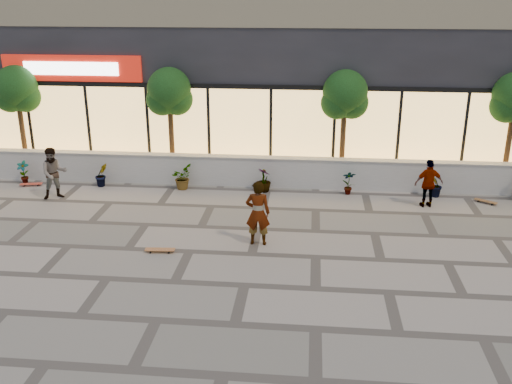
# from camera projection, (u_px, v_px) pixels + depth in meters

# --- Properties ---
(ground) EXTENTS (80.00, 80.00, 0.00)m
(ground) POSITION_uv_depth(u_px,v_px,m) (244.00, 285.00, 13.10)
(ground) COLOR #A89D92
(ground) RESTS_ON ground
(planter_wall) EXTENTS (22.00, 0.42, 1.04)m
(planter_wall) POSITION_uv_depth(u_px,v_px,m) (268.00, 172.00, 19.48)
(planter_wall) COLOR silver
(planter_wall) RESTS_ON ground
(retail_building) EXTENTS (24.00, 9.17, 8.50)m
(retail_building) POSITION_uv_depth(u_px,v_px,m) (279.00, 45.00, 23.36)
(retail_building) COLOR #242328
(retail_building) RESTS_ON ground
(shrub_a) EXTENTS (0.43, 0.29, 0.81)m
(shrub_a) POSITION_uv_depth(u_px,v_px,m) (23.00, 172.00, 19.79)
(shrub_a) COLOR #183410
(shrub_a) RESTS_ON ground
(shrub_b) EXTENTS (0.57, 0.57, 0.81)m
(shrub_b) POSITION_uv_depth(u_px,v_px,m) (102.00, 175.00, 19.53)
(shrub_b) COLOR #183410
(shrub_b) RESTS_ON ground
(shrub_c) EXTENTS (0.68, 0.77, 0.81)m
(shrub_c) POSITION_uv_depth(u_px,v_px,m) (182.00, 177.00, 19.27)
(shrub_c) COLOR #183410
(shrub_c) RESTS_ON ground
(shrub_d) EXTENTS (0.64, 0.64, 0.81)m
(shrub_d) POSITION_uv_depth(u_px,v_px,m) (264.00, 180.00, 19.01)
(shrub_d) COLOR #183410
(shrub_d) RESTS_ON ground
(shrub_e) EXTENTS (0.46, 0.35, 0.81)m
(shrub_e) POSITION_uv_depth(u_px,v_px,m) (349.00, 183.00, 18.75)
(shrub_e) COLOR #183410
(shrub_e) RESTS_ON ground
(shrub_f) EXTENTS (0.55, 0.57, 0.81)m
(shrub_f) POSITION_uv_depth(u_px,v_px,m) (436.00, 185.00, 18.49)
(shrub_f) COLOR #183410
(shrub_f) RESTS_ON ground
(tree_west) EXTENTS (1.60, 1.50, 3.92)m
(tree_west) POSITION_uv_depth(u_px,v_px,m) (17.00, 92.00, 20.14)
(tree_west) COLOR #4D331B
(tree_west) RESTS_ON ground
(tree_midwest) EXTENTS (1.60, 1.50, 3.92)m
(tree_midwest) POSITION_uv_depth(u_px,v_px,m) (169.00, 94.00, 19.63)
(tree_midwest) COLOR #4D331B
(tree_midwest) RESTS_ON ground
(tree_mideast) EXTENTS (1.60, 1.50, 3.92)m
(tree_mideast) POSITION_uv_depth(u_px,v_px,m) (345.00, 98.00, 19.07)
(tree_mideast) COLOR #4D331B
(tree_mideast) RESTS_ON ground
(skater_center) EXTENTS (0.65, 0.43, 1.77)m
(skater_center) POSITION_uv_depth(u_px,v_px,m) (258.00, 213.00, 14.93)
(skater_center) COLOR silver
(skater_center) RESTS_ON ground
(skater_left) EXTENTS (1.03, 0.97, 1.69)m
(skater_left) POSITION_uv_depth(u_px,v_px,m) (54.00, 173.00, 18.25)
(skater_left) COLOR #9D8065
(skater_left) RESTS_ON ground
(skater_right_near) EXTENTS (0.95, 0.54, 1.52)m
(skater_right_near) POSITION_uv_depth(u_px,v_px,m) (429.00, 183.00, 17.57)
(skater_right_near) COLOR silver
(skater_right_near) RESTS_ON ground
(skateboard_center) EXTENTS (0.78, 0.25, 0.09)m
(skateboard_center) POSITION_uv_depth(u_px,v_px,m) (160.00, 250.00, 14.70)
(skateboard_center) COLOR #9E5F33
(skateboard_center) RESTS_ON ground
(skateboard_left) EXTENTS (0.76, 0.35, 0.09)m
(skateboard_left) POSITION_uv_depth(u_px,v_px,m) (31.00, 184.00, 19.64)
(skateboard_left) COLOR red
(skateboard_left) RESTS_ON ground
(skateboard_right_near) EXTENTS (0.68, 0.55, 0.09)m
(skateboard_right_near) POSITION_uv_depth(u_px,v_px,m) (486.00, 201.00, 18.06)
(skateboard_right_near) COLOR brown
(skateboard_right_near) RESTS_ON ground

